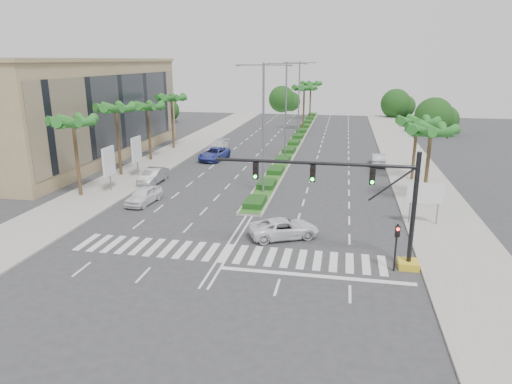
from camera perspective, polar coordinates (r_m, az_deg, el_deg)
ground at (r=30.31m, az=-3.79°, el=-7.64°), size 160.00×160.00×0.00m
footpath_right at (r=48.99m, az=19.97°, el=0.85°), size 6.00×120.00×0.15m
footpath_left at (r=53.28m, az=-14.26°, el=2.51°), size 6.00×120.00×0.15m
median at (r=73.16m, az=5.18°, el=6.60°), size 2.20×75.00×0.20m
median_grass at (r=73.14m, az=5.18°, el=6.69°), size 1.80×75.00×0.04m
building at (r=62.67m, az=-21.42°, el=9.41°), size 12.00×36.00×12.00m
signal_gantry at (r=28.26m, az=14.59°, el=-2.43°), size 12.60×1.20×7.20m
pedestrian_signal at (r=28.23m, az=17.17°, el=-5.72°), size 0.28×0.36×3.00m
direction_sign at (r=36.67m, az=20.40°, el=-0.31°), size 2.70×0.11×3.40m
billboard_near at (r=45.40m, az=-17.93°, el=3.63°), size 0.18×2.10×4.35m
billboard_far at (r=50.62m, az=-14.71°, el=5.12°), size 0.18×2.10×4.35m
palm_left_near at (r=44.11m, az=-21.89°, el=7.83°), size 4.57×4.68×7.55m
palm_left_mid at (r=50.93m, az=-17.11°, el=9.70°), size 4.57×4.68×7.95m
palm_left_far at (r=58.14m, az=-13.39°, el=10.12°), size 4.57×4.68×7.35m
palm_left_end at (r=65.46m, az=-10.53°, el=11.26°), size 4.57×4.68×7.75m
palm_right_near at (r=41.86m, az=21.02°, el=6.86°), size 4.57×4.68×7.05m
palm_right_far at (r=49.73m, az=19.48°, el=7.99°), size 4.57×4.68×6.75m
palm_median_a at (r=82.25m, az=6.05°, el=12.60°), size 4.57×4.68×8.05m
palm_median_b at (r=97.18m, az=6.86°, el=13.12°), size 4.57×4.68×8.05m
streetlight_near at (r=41.77m, az=0.93°, el=8.74°), size 5.10×0.25×12.00m
streetlight_mid at (r=57.49m, az=3.76°, el=10.76°), size 5.10×0.25×12.00m
streetlight_far at (r=73.34m, az=5.39°, el=11.90°), size 5.10×0.25×12.00m
car_parked_a at (r=41.34m, az=-13.85°, el=-0.41°), size 2.18×4.55×1.50m
car_parked_b at (r=47.97m, az=-12.76°, el=1.97°), size 1.70×4.66×1.53m
car_parked_c at (r=58.08m, az=-5.25°, el=4.77°), size 3.29×5.88×1.55m
car_parked_d at (r=62.50m, az=-4.81°, el=5.61°), size 2.39×5.57×1.60m
car_crossing at (r=32.63m, az=3.53°, el=-4.54°), size 5.50×4.18×1.39m
car_right at (r=56.82m, az=15.02°, el=3.96°), size 1.59×4.39×1.44m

